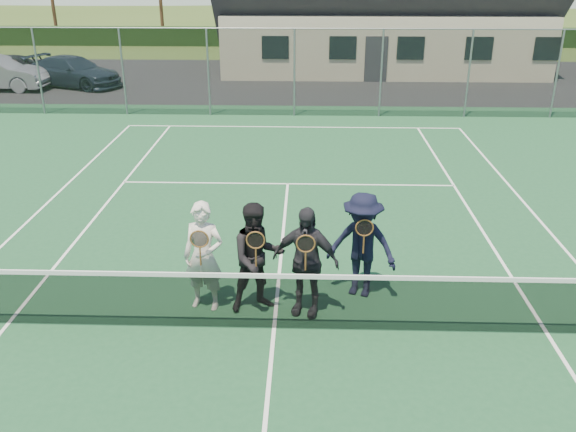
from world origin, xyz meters
The scene contains 13 objects.
ground centered at (0.00, 20.00, 0.00)m, with size 220.00×220.00×0.00m, color #374D1B.
court_surface centered at (0.00, 0.00, 0.01)m, with size 30.00×30.00×0.02m, color #1C4C2B.
tarmac_carpark centered at (-4.00, 20.00, 0.01)m, with size 40.00×12.00×0.01m, color black.
hedge_row centered at (0.00, 32.00, 0.55)m, with size 40.00×1.20×1.10m, color black.
car_a centered at (-12.34, 18.70, 0.69)m, with size 1.64×4.07×1.39m, color black.
car_c centered at (-9.69, 18.52, 0.64)m, with size 1.79×4.41×1.28m, color #1A2535.
court_markings centered at (0.00, 0.00, 0.02)m, with size 11.03×23.83×0.01m.
tennis_net centered at (0.00, 0.00, 0.54)m, with size 11.68×0.08×1.10m.
perimeter_fence centered at (0.00, 13.50, 1.52)m, with size 30.07×0.07×3.02m.
player_a centered at (-1.13, 0.61, 0.92)m, with size 0.73×0.56×1.80m.
player_b centered at (-0.28, 0.60, 0.92)m, with size 1.05×0.93×1.80m.
player_c centered at (0.47, 0.51, 0.92)m, with size 1.13×0.70×1.80m.
player_d centered at (1.38, 1.10, 0.92)m, with size 1.32×1.02×1.80m.
Camera 1 is at (0.47, -7.85, 5.25)m, focal length 38.00 mm.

